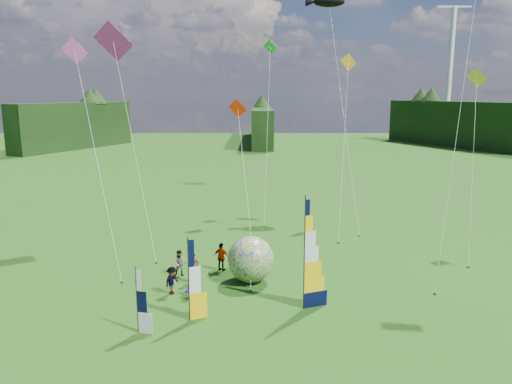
{
  "coord_description": "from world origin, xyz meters",
  "views": [
    {
      "loc": [
        -0.93,
        -20.47,
        10.39
      ],
      "look_at": [
        -1.0,
        4.0,
        5.5
      ],
      "focal_mm": 35.0,
      "sensor_mm": 36.0,
      "label": 1
    }
  ],
  "objects_px": {
    "camp_chair": "(192,289)",
    "side_banner_far": "(137,301)",
    "feather_banner_main": "(304,255)",
    "spectator_a": "(193,268)",
    "bol_inflatable": "(251,259)",
    "spectator_b": "(180,263)",
    "spectator_c": "(172,281)",
    "side_banner_left": "(189,281)",
    "kite_whale": "(343,97)",
    "spectator_d": "(221,257)"
  },
  "relations": [
    {
      "from": "spectator_a",
      "to": "bol_inflatable",
      "type": "bearing_deg",
      "value": 5.82
    },
    {
      "from": "spectator_d",
      "to": "spectator_c",
      "type": "bearing_deg",
      "value": 80.2
    },
    {
      "from": "side_banner_far",
      "to": "bol_inflatable",
      "type": "distance_m",
      "value": 7.81
    },
    {
      "from": "camp_chair",
      "to": "side_banner_far",
      "type": "bearing_deg",
      "value": -103.08
    },
    {
      "from": "side_banner_left",
      "to": "camp_chair",
      "type": "bearing_deg",
      "value": 72.49
    },
    {
      "from": "spectator_d",
      "to": "spectator_a",
      "type": "bearing_deg",
      "value": 78.06
    },
    {
      "from": "spectator_a",
      "to": "side_banner_far",
      "type": "bearing_deg",
      "value": -105.17
    },
    {
      "from": "spectator_b",
      "to": "spectator_c",
      "type": "height_order",
      "value": "spectator_b"
    },
    {
      "from": "bol_inflatable",
      "to": "spectator_d",
      "type": "bearing_deg",
      "value": 135.91
    },
    {
      "from": "feather_banner_main",
      "to": "spectator_c",
      "type": "distance_m",
      "value": 7.23
    },
    {
      "from": "spectator_a",
      "to": "spectator_c",
      "type": "xyz_separation_m",
      "value": [
        -0.92,
        -1.54,
        -0.12
      ]
    },
    {
      "from": "bol_inflatable",
      "to": "camp_chair",
      "type": "xyz_separation_m",
      "value": [
        -2.99,
        -2.4,
        -0.77
      ]
    },
    {
      "from": "side_banner_left",
      "to": "spectator_d",
      "type": "xyz_separation_m",
      "value": [
        1.01,
        6.59,
        -1.09
      ]
    },
    {
      "from": "side_banner_left",
      "to": "camp_chair",
      "type": "height_order",
      "value": "side_banner_left"
    },
    {
      "from": "spectator_a",
      "to": "side_banner_left",
      "type": "bearing_deg",
      "value": -83.94
    },
    {
      "from": "bol_inflatable",
      "to": "kite_whale",
      "type": "height_order",
      "value": "kite_whale"
    },
    {
      "from": "feather_banner_main",
      "to": "spectator_a",
      "type": "height_order",
      "value": "feather_banner_main"
    },
    {
      "from": "spectator_c",
      "to": "camp_chair",
      "type": "height_order",
      "value": "spectator_c"
    },
    {
      "from": "bol_inflatable",
      "to": "kite_whale",
      "type": "bearing_deg",
      "value": 63.86
    },
    {
      "from": "bol_inflatable",
      "to": "camp_chair",
      "type": "distance_m",
      "value": 3.91
    },
    {
      "from": "feather_banner_main",
      "to": "camp_chair",
      "type": "xyz_separation_m",
      "value": [
        -5.62,
        1.19,
        -2.21
      ]
    },
    {
      "from": "feather_banner_main",
      "to": "spectator_b",
      "type": "distance_m",
      "value": 8.25
    },
    {
      "from": "spectator_c",
      "to": "kite_whale",
      "type": "relative_size",
      "value": 0.07
    },
    {
      "from": "feather_banner_main",
      "to": "spectator_d",
      "type": "height_order",
      "value": "feather_banner_main"
    },
    {
      "from": "spectator_c",
      "to": "side_banner_left",
      "type": "bearing_deg",
      "value": -128.99
    },
    {
      "from": "feather_banner_main",
      "to": "spectator_a",
      "type": "bearing_deg",
      "value": 128.5
    },
    {
      "from": "camp_chair",
      "to": "spectator_a",
      "type": "bearing_deg",
      "value": 108.68
    },
    {
      "from": "spectator_c",
      "to": "camp_chair",
      "type": "bearing_deg",
      "value": -90.42
    },
    {
      "from": "side_banner_far",
      "to": "spectator_a",
      "type": "relative_size",
      "value": 1.7
    },
    {
      "from": "side_banner_far",
      "to": "bol_inflatable",
      "type": "height_order",
      "value": "side_banner_far"
    },
    {
      "from": "side_banner_left",
      "to": "bol_inflatable",
      "type": "relative_size",
      "value": 1.5
    },
    {
      "from": "bol_inflatable",
      "to": "spectator_a",
      "type": "distance_m",
      "value": 3.21
    },
    {
      "from": "side_banner_left",
      "to": "side_banner_far",
      "type": "relative_size",
      "value": 1.32
    },
    {
      "from": "kite_whale",
      "to": "spectator_c",
      "type": "bearing_deg",
      "value": -125.27
    },
    {
      "from": "side_banner_far",
      "to": "spectator_b",
      "type": "relative_size",
      "value": 1.9
    },
    {
      "from": "side_banner_far",
      "to": "spectator_c",
      "type": "height_order",
      "value": "side_banner_far"
    },
    {
      "from": "spectator_b",
      "to": "spectator_d",
      "type": "distance_m",
      "value": 2.48
    },
    {
      "from": "side_banner_left",
      "to": "spectator_c",
      "type": "xyz_separation_m",
      "value": [
        -1.33,
        3.09,
        -1.2
      ]
    },
    {
      "from": "side_banner_left",
      "to": "spectator_a",
      "type": "distance_m",
      "value": 4.77
    },
    {
      "from": "spectator_d",
      "to": "feather_banner_main",
      "type": "bearing_deg",
      "value": 153.52
    },
    {
      "from": "camp_chair",
      "to": "bol_inflatable",
      "type": "bearing_deg",
      "value": 52.54
    },
    {
      "from": "side_banner_far",
      "to": "kite_whale",
      "type": "bearing_deg",
      "value": 73.81
    },
    {
      "from": "side_banner_far",
      "to": "spectator_d",
      "type": "xyz_separation_m",
      "value": [
        3.12,
        7.8,
        -0.62
      ]
    },
    {
      "from": "bol_inflatable",
      "to": "camp_chair",
      "type": "bearing_deg",
      "value": -141.3
    },
    {
      "from": "side_banner_left",
      "to": "bol_inflatable",
      "type": "height_order",
      "value": "side_banner_left"
    },
    {
      "from": "spectator_b",
      "to": "kite_whale",
      "type": "distance_m",
      "value": 20.39
    },
    {
      "from": "side_banner_far",
      "to": "spectator_b",
      "type": "height_order",
      "value": "side_banner_far"
    },
    {
      "from": "feather_banner_main",
      "to": "side_banner_far",
      "type": "xyz_separation_m",
      "value": [
        -7.5,
        -2.51,
        -1.26
      ]
    },
    {
      "from": "feather_banner_main",
      "to": "bol_inflatable",
      "type": "height_order",
      "value": "feather_banner_main"
    },
    {
      "from": "spectator_c",
      "to": "camp_chair",
      "type": "xyz_separation_m",
      "value": [
        1.1,
        -0.59,
        -0.22
      ]
    }
  ]
}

